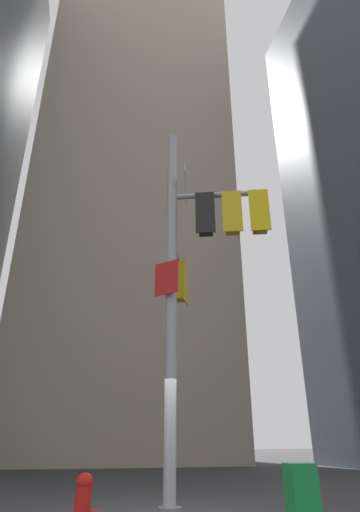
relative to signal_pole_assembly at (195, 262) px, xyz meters
The scene contains 4 objects.
building_mid_block 29.08m from the signal_pole_assembly, 90.31° to the left, with size 14.42×14.42×48.13m, color tan.
signal_pole_assembly is the anchor object (origin of this frame).
fire_hydrant 5.68m from the signal_pole_assembly, 135.31° to the right, with size 0.33×0.23×0.90m.
newspaper_box 5.27m from the signal_pole_assembly, 59.31° to the right, with size 0.45×0.36×0.98m.
Camera 1 is at (-1.71, -8.86, 1.31)m, focal length 28.76 mm.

